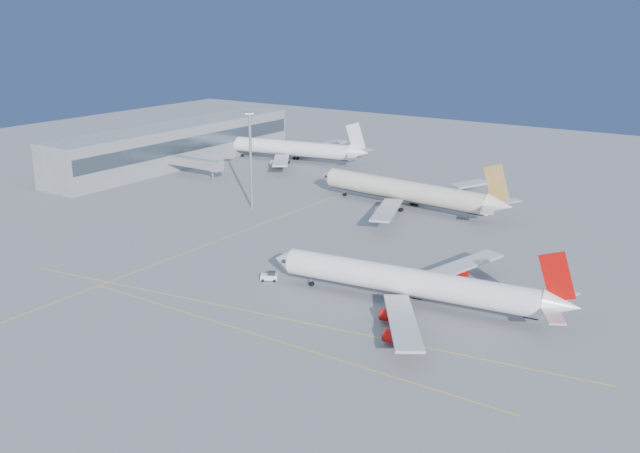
{
  "coord_description": "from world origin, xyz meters",
  "views": [
    {
      "loc": [
        76.08,
        -103.48,
        54.86
      ],
      "look_at": [
        -12.61,
        28.19,
        7.0
      ],
      "focal_mm": 40.0,
      "sensor_mm": 36.0,
      "label": 1
    }
  ],
  "objects_px": {
    "airliner_virgin": "(414,283)",
    "pushback_tug": "(270,276)",
    "airliner_third": "(292,149)",
    "airliner_etihad": "(409,191)",
    "light_mast": "(251,152)"
  },
  "relations": [
    {
      "from": "airliner_third",
      "to": "pushback_tug",
      "type": "bearing_deg",
      "value": -65.35
    },
    {
      "from": "airliner_etihad",
      "to": "airliner_third",
      "type": "bearing_deg",
      "value": 157.4
    },
    {
      "from": "airliner_third",
      "to": "pushback_tug",
      "type": "distance_m",
      "value": 126.1
    },
    {
      "from": "airliner_virgin",
      "to": "airliner_third",
      "type": "distance_m",
      "value": 142.41
    },
    {
      "from": "airliner_virgin",
      "to": "light_mast",
      "type": "xyz_separation_m",
      "value": [
        -71.43,
        38.03,
        12.13
      ]
    },
    {
      "from": "airliner_virgin",
      "to": "pushback_tug",
      "type": "bearing_deg",
      "value": -177.78
    },
    {
      "from": "airliner_etihad",
      "to": "airliner_third",
      "type": "relative_size",
      "value": 1.04
    },
    {
      "from": "airliner_virgin",
      "to": "airliner_etihad",
      "type": "distance_m",
      "value": 71.86
    },
    {
      "from": "airliner_virgin",
      "to": "light_mast",
      "type": "height_order",
      "value": "light_mast"
    },
    {
      "from": "airliner_virgin",
      "to": "airliner_third",
      "type": "relative_size",
      "value": 1.0
    },
    {
      "from": "airliner_virgin",
      "to": "airliner_etihad",
      "type": "xyz_separation_m",
      "value": [
        -33.78,
        63.42,
        0.53
      ]
    },
    {
      "from": "airliner_third",
      "to": "pushback_tug",
      "type": "xyz_separation_m",
      "value": [
        70.27,
        -104.62,
        -4.16
      ]
    },
    {
      "from": "airliner_virgin",
      "to": "pushback_tug",
      "type": "distance_m",
      "value": 32.14
    },
    {
      "from": "airliner_virgin",
      "to": "pushback_tug",
      "type": "height_order",
      "value": "airliner_virgin"
    },
    {
      "from": "airliner_virgin",
      "to": "airliner_third",
      "type": "height_order",
      "value": "airliner_third"
    }
  ]
}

